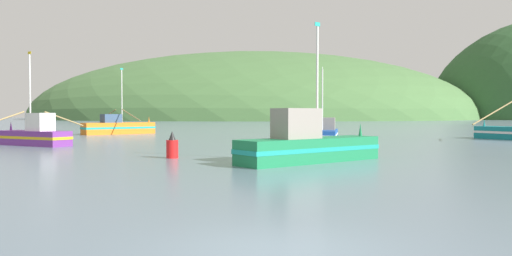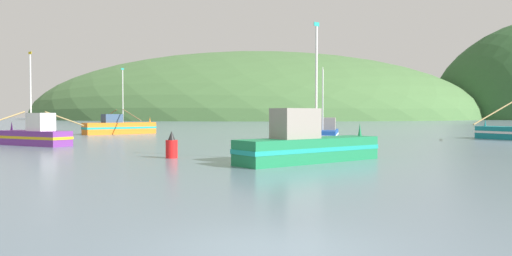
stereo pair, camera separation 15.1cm
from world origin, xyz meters
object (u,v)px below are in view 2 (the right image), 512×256
(channel_buoy, at_px, (172,147))
(fishing_boat_orange, at_px, (119,127))
(fishing_boat_purple, at_px, (36,135))
(fishing_boat_blue, at_px, (323,133))
(fishing_boat_green, at_px, (307,145))

(channel_buoy, bearing_deg, fishing_boat_orange, 115.80)
(fishing_boat_purple, height_order, fishing_boat_blue, fishing_boat_purple)
(fishing_boat_blue, distance_m, channel_buoy, 20.35)
(fishing_boat_purple, bearing_deg, fishing_boat_green, 176.04)
(fishing_boat_blue, height_order, fishing_boat_orange, fishing_boat_orange)
(fishing_boat_green, height_order, channel_buoy, fishing_boat_green)
(fishing_boat_purple, distance_m, fishing_boat_blue, 24.09)
(fishing_boat_purple, xyz_separation_m, fishing_boat_green, (20.61, -10.95, 0.03))
(fishing_boat_purple, bearing_deg, fishing_boat_orange, -62.09)
(fishing_boat_green, bearing_deg, fishing_boat_blue, 42.47)
(fishing_boat_green, xyz_separation_m, fishing_boat_blue, (1.84, 19.71, -0.20))
(channel_buoy, bearing_deg, fishing_boat_blue, 62.92)
(fishing_boat_purple, distance_m, fishing_boat_orange, 20.87)
(fishing_boat_blue, relative_size, channel_buoy, 5.42)
(fishing_boat_purple, bearing_deg, channel_buoy, 168.64)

